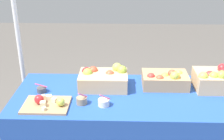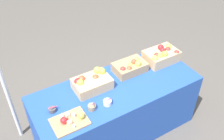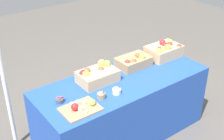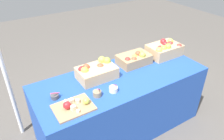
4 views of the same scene
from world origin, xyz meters
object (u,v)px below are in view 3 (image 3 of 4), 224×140
at_px(apple_crate_middle, 134,61).
at_px(apple_crate_right, 97,75).
at_px(sample_bowl_far, 60,100).
at_px(sample_bowl_near, 101,96).
at_px(apple_crate_left, 164,51).
at_px(cutting_board_front, 81,108).
at_px(sample_bowl_mid, 117,91).

bearing_deg(apple_crate_middle, apple_crate_right, -177.33).
xyz_separation_m(apple_crate_middle, sample_bowl_far, (-1.02, -0.13, -0.04)).
bearing_deg(sample_bowl_far, sample_bowl_near, -26.67).
height_order(sample_bowl_near, sample_bowl_far, sample_bowl_near).
xyz_separation_m(apple_crate_left, sample_bowl_near, (-1.11, -0.28, -0.06)).
xyz_separation_m(apple_crate_left, apple_crate_middle, (-0.44, 0.03, -0.02)).
bearing_deg(cutting_board_front, sample_bowl_mid, 2.70).
bearing_deg(apple_crate_left, apple_crate_middle, 176.30).
distance_m(apple_crate_left, sample_bowl_mid, 1.00).
bearing_deg(apple_crate_right, sample_bowl_mid, -85.98).
relative_size(apple_crate_right, sample_bowl_far, 4.27).
height_order(apple_crate_left, sample_bowl_mid, apple_crate_left).
height_order(apple_crate_left, apple_crate_right, apple_crate_left).
bearing_deg(sample_bowl_near, apple_crate_right, 62.91).
height_order(apple_crate_middle, sample_bowl_mid, apple_crate_middle).
height_order(apple_crate_middle, cutting_board_front, apple_crate_middle).
bearing_deg(sample_bowl_mid, apple_crate_right, 94.02).
xyz_separation_m(apple_crate_right, cutting_board_front, (-0.40, -0.33, -0.05)).
distance_m(apple_crate_right, sample_bowl_far, 0.51).
bearing_deg(sample_bowl_near, apple_crate_middle, 24.81).
bearing_deg(apple_crate_middle, sample_bowl_near, -155.19).
height_order(apple_crate_left, sample_bowl_near, apple_crate_left).
distance_m(apple_crate_left, cutting_board_front, 1.41).
bearing_deg(sample_bowl_mid, cutting_board_front, -177.30).
distance_m(apple_crate_left, apple_crate_middle, 0.44).
xyz_separation_m(apple_crate_middle, sample_bowl_near, (-0.67, -0.31, -0.04)).
xyz_separation_m(sample_bowl_near, sample_bowl_mid, (0.17, -0.02, -0.00)).
bearing_deg(apple_crate_right, cutting_board_front, -140.90).
height_order(sample_bowl_mid, sample_bowl_far, sample_bowl_mid).
relative_size(apple_crate_middle, cutting_board_front, 1.11).
height_order(apple_crate_left, apple_crate_middle, apple_crate_left).
bearing_deg(apple_crate_left, cutting_board_front, -166.73).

